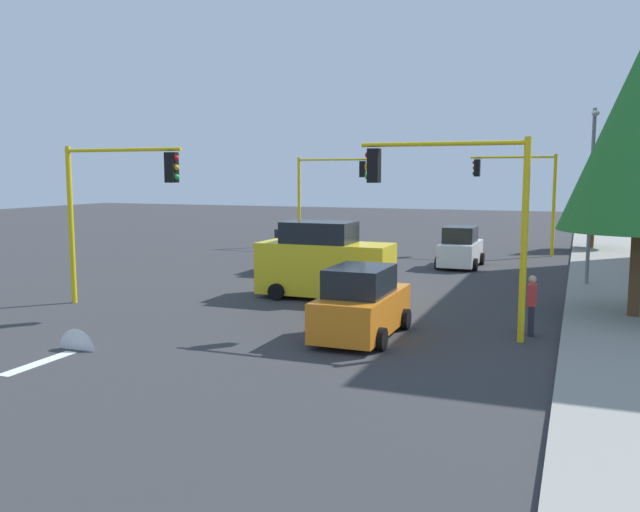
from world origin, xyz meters
The scene contains 14 objects.
ground_plane centered at (0.00, 0.00, 0.00)m, with size 120.00×120.00×0.00m, color #353538.
sidewalk_kerb centered at (-5.00, 10.50, 0.07)m, with size 80.00×4.00×0.15m, color gray.
lane_arrow_near centered at (11.51, -3.00, 0.01)m, with size 2.40×1.10×1.10m.
traffic_signal_near_left centered at (6.00, 5.66, 3.86)m, with size 0.36×4.59×5.44m.
traffic_signal_far_left centered at (-14.00, 5.67, 3.92)m, with size 0.36×4.59×5.53m.
traffic_signal_far_right centered at (-14.00, -5.67, 3.89)m, with size 0.36×4.59×5.48m.
traffic_signal_near_right centered at (6.00, -5.65, 3.84)m, with size 0.36×4.59×5.41m.
street_lamp_curbside centered at (-3.61, 9.20, 4.35)m, with size 2.15×0.28×7.00m.
tree_roadside_far centered at (-18.00, 9.50, 4.02)m, with size 3.39×3.39×6.16m.
delivery_van_yellow centered at (2.00, 0.33, 1.28)m, with size 2.22×4.80×2.77m.
car_silver centered at (-3.98, -3.34, 0.90)m, with size 3.83×2.00×1.98m.
car_white centered at (-7.94, 3.55, 0.89)m, with size 3.72×1.94×1.98m.
car_orange centered at (7.00, 3.35, 0.90)m, with size 4.08×2.05×1.98m.
pedestrian_crossing centered at (5.19, 7.70, 0.91)m, with size 0.40×0.24×1.70m.
Camera 1 is at (24.19, 8.83, 4.48)m, focal length 37.38 mm.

